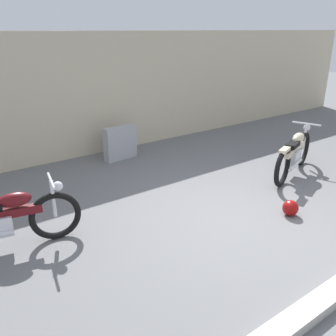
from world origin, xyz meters
TOP-DOWN VIEW (x-y plane):
  - ground_plane at (0.00, 0.00)m, footprint 40.00×40.00m
  - building_wall at (0.00, 4.40)m, footprint 18.00×0.30m
  - stone_marker at (-0.02, 3.59)m, footprint 0.78×0.29m
  - helmet at (0.82, -0.26)m, footprint 0.25×0.25m
  - motorcycle_cream at (2.28, 0.76)m, footprint 1.97×0.88m
  - motorcycle_maroon at (-2.95, 1.34)m, footprint 1.95×0.63m

SIDE VIEW (x-z plane):
  - ground_plane at x=0.00m, z-range 0.00..0.00m
  - helmet at x=0.82m, z-range 0.00..0.25m
  - stone_marker at x=-0.02m, z-range 0.00..0.74m
  - motorcycle_maroon at x=-2.95m, z-range -0.02..0.87m
  - motorcycle_cream at x=2.28m, z-range -0.02..0.90m
  - building_wall at x=0.00m, z-range 0.00..2.68m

